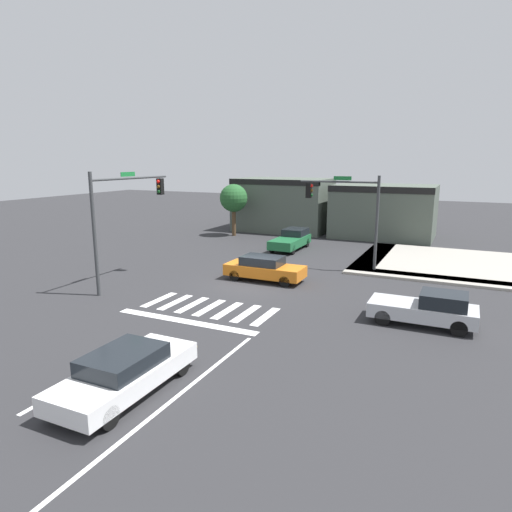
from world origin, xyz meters
The scene contains 13 objects.
ground_plane centered at (0.00, 0.00, 0.00)m, with size 120.00×120.00×0.00m, color #2B2B2D.
crosswalk_near centered at (0.00, -4.50, 0.00)m, with size 6.14×2.52×0.01m.
lane_markings centered at (1.06, -12.74, 0.00)m, with size 6.80×24.25×0.01m.
bike_detector_marking centered at (1.45, -8.81, 0.00)m, with size 1.05×1.05×0.01m.
curb_corner_northeast centered at (8.49, 9.42, 0.07)m, with size 10.00×10.60×0.15m.
storefront_row centered at (-0.91, 18.91, 2.42)m, with size 18.11×6.24×5.01m.
traffic_signal_southwest centered at (-6.10, -2.90, 4.34)m, with size 0.32×6.08×6.20m.
traffic_signal_northeast centered at (3.75, 5.74, 4.05)m, with size 4.97×0.32×5.84m.
car_orange centered at (0.33, 1.01, 0.72)m, with size 4.50×1.74×1.40m.
car_white centered at (1.81, -12.28, 0.68)m, with size 1.90×4.80×1.32m.
car_silver centered at (9.35, -2.58, 0.72)m, with size 4.27×1.75×1.46m.
car_green centered at (-1.55, 10.29, 0.74)m, with size 1.84×4.66×1.47m.
roadside_tree centered at (-8.50, 14.00, 3.35)m, with size 2.48×2.48×4.64m.
Camera 1 is at (10.47, -21.68, 6.76)m, focal length 31.59 mm.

